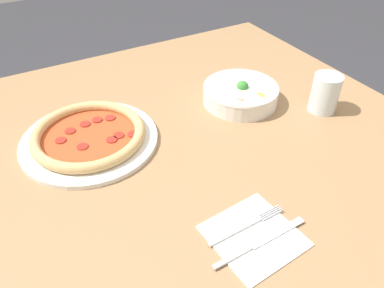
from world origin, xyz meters
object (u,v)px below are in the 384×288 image
at_px(bowl, 240,93).
at_px(glass, 325,93).
at_px(pizza, 89,136).
at_px(fork, 246,226).
at_px(knife, 257,244).

bearing_deg(bowl, glass, 50.55).
xyz_separation_m(bowl, glass, (0.14, 0.17, 0.02)).
bearing_deg(glass, pizza, -106.15).
xyz_separation_m(fork, glass, (-0.23, 0.42, 0.05)).
xyz_separation_m(pizza, knife, (0.45, 0.17, -0.01)).
bearing_deg(pizza, knife, 20.72).
bearing_deg(fork, pizza, 111.90).
xyz_separation_m(bowl, fork, (0.37, -0.25, -0.02)).
xyz_separation_m(pizza, glass, (0.17, 0.60, 0.03)).
height_order(knife, glass, glass).
xyz_separation_m(knife, glass, (-0.27, 0.43, 0.05)).
bearing_deg(fork, bowl, 54.49).
height_order(bowl, glass, glass).
distance_m(pizza, glass, 0.62).
height_order(pizza, knife, pizza).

